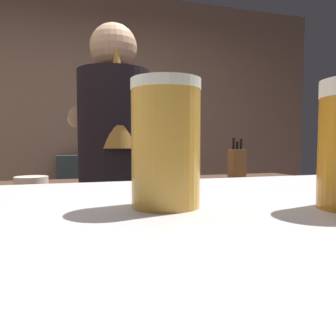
{
  "coord_description": "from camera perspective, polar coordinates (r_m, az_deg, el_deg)",
  "views": [
    {
      "loc": [
        -0.24,
        -1.38,
        1.16
      ],
      "look_at": [
        -0.05,
        -0.75,
        1.11
      ],
      "focal_mm": 35.94,
      "sensor_mm": 36.0,
      "label": 1
    }
  ],
  "objects": [
    {
      "name": "prep_counter",
      "position": [
        2.25,
        -1.11,
        -13.94
      ],
      "size": [
        2.1,
        0.6,
        0.92
      ],
      "primitive_type": "cube",
      "color": "#4E3426",
      "rests_on": "ground"
    },
    {
      "name": "chefs_knife",
      "position": [
        2.09,
        -2.92,
        -2.31
      ],
      "size": [
        0.24,
        0.06,
        0.01
      ],
      "primitive_type": "cube",
      "rotation": [
        0.0,
        0.0,
        -0.12
      ],
      "color": "silver",
      "rests_on": "prep_counter"
    },
    {
      "name": "bottle_vinegar",
      "position": [
        3.33,
        -11.57,
        3.87
      ],
      "size": [
        0.06,
        0.06,
        0.25
      ],
      "color": "#37599C",
      "rests_on": "back_shelf"
    },
    {
      "name": "bottle_olive_oil",
      "position": [
        3.38,
        -13.16,
        3.67
      ],
      "size": [
        0.07,
        0.07,
        0.22
      ],
      "color": "red",
      "rests_on": "back_shelf"
    },
    {
      "name": "pint_glass_far",
      "position": [
        0.36,
        -0.38,
        4.11
      ],
      "size": [
        0.07,
        0.07,
        0.14
      ],
      "color": "gold",
      "rests_on": "bar_counter"
    },
    {
      "name": "knife_block",
      "position": [
        2.33,
        11.62,
        0.78
      ],
      "size": [
        0.1,
        0.08,
        0.28
      ],
      "color": "brown",
      "rests_on": "prep_counter"
    },
    {
      "name": "bartender",
      "position": [
        1.63,
        -8.96,
        -1.67
      ],
      "size": [
        0.42,
        0.51,
        1.72
      ],
      "rotation": [
        0.0,
        0.0,
        1.57
      ],
      "color": "#2F3434",
      "rests_on": "ground"
    },
    {
      "name": "wall_back",
      "position": [
        3.6,
        -13.41,
        7.03
      ],
      "size": [
        5.2,
        0.1,
        2.7
      ],
      "primitive_type": "cube",
      "color": "#95745D",
      "rests_on": "ground"
    },
    {
      "name": "mixing_bowl",
      "position": [
        2.07,
        -22.18,
        -2.05
      ],
      "size": [
        0.19,
        0.19,
        0.05
      ],
      "primitive_type": "cylinder",
      "color": "beige",
      "rests_on": "prep_counter"
    },
    {
      "name": "back_shelf",
      "position": [
        3.38,
        -11.21,
        -6.75
      ],
      "size": [
        0.82,
        0.36,
        1.06
      ],
      "primitive_type": "cube",
      "color": "#333F41",
      "rests_on": "ground"
    }
  ]
}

